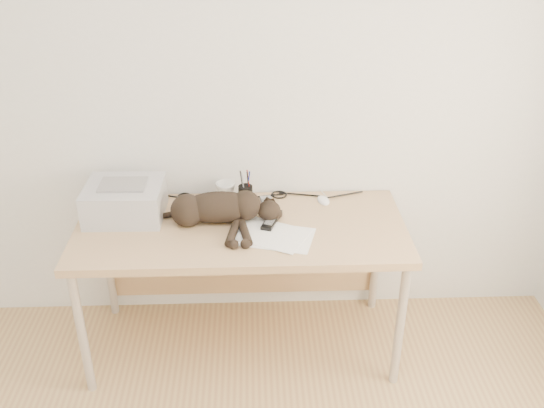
{
  "coord_description": "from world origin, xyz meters",
  "views": [
    {
      "loc": [
        0.06,
        -1.14,
        2.24
      ],
      "look_at": [
        0.15,
        1.34,
        0.89
      ],
      "focal_mm": 40.0,
      "sensor_mm": 36.0,
      "label": 1
    }
  ],
  "objects_px": {
    "cat": "(214,210)",
    "mug": "(226,191)",
    "printer": "(125,200)",
    "desk": "(242,240)",
    "pen_cup": "(245,195)",
    "mouse": "(323,199)"
  },
  "relations": [
    {
      "from": "desk",
      "to": "pen_cup",
      "type": "distance_m",
      "value": 0.23
    },
    {
      "from": "cat",
      "to": "pen_cup",
      "type": "relative_size",
      "value": 3.88
    },
    {
      "from": "mug",
      "to": "mouse",
      "type": "xyz_separation_m",
      "value": [
        0.51,
        -0.04,
        -0.03
      ]
    },
    {
      "from": "mouse",
      "to": "printer",
      "type": "bearing_deg",
      "value": 173.61
    },
    {
      "from": "cat",
      "to": "pen_cup",
      "type": "distance_m",
      "value": 0.24
    },
    {
      "from": "cat",
      "to": "mug",
      "type": "height_order",
      "value": "cat"
    },
    {
      "from": "desk",
      "to": "pen_cup",
      "type": "bearing_deg",
      "value": 80.65
    },
    {
      "from": "mug",
      "to": "pen_cup",
      "type": "bearing_deg",
      "value": -26.58
    },
    {
      "from": "cat",
      "to": "mug",
      "type": "relative_size",
      "value": 7.12
    },
    {
      "from": "cat",
      "to": "mug",
      "type": "xyz_separation_m",
      "value": [
        0.05,
        0.24,
        -0.02
      ]
    },
    {
      "from": "printer",
      "to": "mouse",
      "type": "distance_m",
      "value": 1.01
    },
    {
      "from": "desk",
      "to": "cat",
      "type": "xyz_separation_m",
      "value": [
        -0.13,
        -0.05,
        0.2
      ]
    },
    {
      "from": "mug",
      "to": "mouse",
      "type": "relative_size",
      "value": 1.01
    },
    {
      "from": "desk",
      "to": "mug",
      "type": "bearing_deg",
      "value": 112.41
    },
    {
      "from": "cat",
      "to": "pen_cup",
      "type": "height_order",
      "value": "pen_cup"
    },
    {
      "from": "mouse",
      "to": "desk",
      "type": "bearing_deg",
      "value": -173.34
    },
    {
      "from": "printer",
      "to": "cat",
      "type": "xyz_separation_m",
      "value": [
        0.44,
        -0.08,
        -0.01
      ]
    },
    {
      "from": "desk",
      "to": "mouse",
      "type": "distance_m",
      "value": 0.48
    },
    {
      "from": "desk",
      "to": "printer",
      "type": "distance_m",
      "value": 0.61
    },
    {
      "from": "pen_cup",
      "to": "mouse",
      "type": "relative_size",
      "value": 1.85
    },
    {
      "from": "desk",
      "to": "printer",
      "type": "height_order",
      "value": "printer"
    },
    {
      "from": "printer",
      "to": "mug",
      "type": "distance_m",
      "value": 0.52
    }
  ]
}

